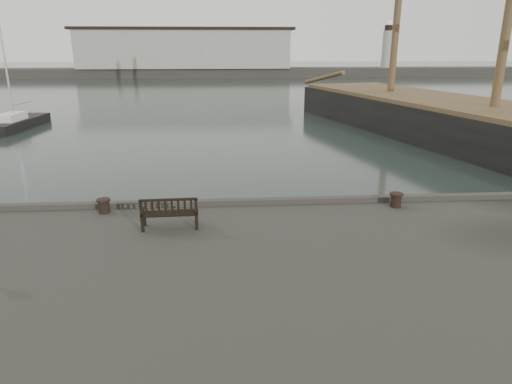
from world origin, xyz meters
TOP-DOWN VIEW (x-y plane):
  - ground at (0.00, 0.00)m, footprint 400.00×400.00m
  - breakwater at (-4.56, 92.00)m, footprint 140.00×9.50m
  - bench at (-1.35, -2.11)m, footprint 1.67×0.63m
  - bollard_left at (-3.61, -0.65)m, footprint 0.56×0.56m
  - bollard_right at (5.94, -0.75)m, footprint 0.45×0.45m
  - yacht_d at (-17.15, 25.13)m, footprint 2.74×8.12m
  - tall_ship_main at (18.25, 14.64)m, footprint 18.59×43.45m

SIDE VIEW (x-z plane):
  - ground at x=0.00m, z-range 0.00..0.00m
  - yacht_d at x=-17.15m, z-range -4.90..5.36m
  - tall_ship_main at x=18.25m, z-range -15.19..16.80m
  - bollard_left at x=-3.61m, z-range 1.56..2.02m
  - bollard_right at x=5.94m, z-range 1.56..2.03m
  - bench at x=-1.35m, z-range 1.39..2.34m
  - breakwater at x=-4.56m, z-range -1.80..10.40m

